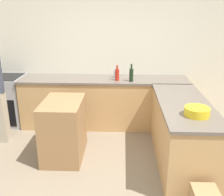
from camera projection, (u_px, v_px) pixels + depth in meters
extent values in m
plane|color=gray|center=(94.00, 187.00, 3.31)|extent=(14.00, 14.00, 0.00)
cube|color=silver|center=(105.00, 52.00, 4.99)|extent=(8.00, 0.06, 2.70)
cube|color=tan|center=(104.00, 103.00, 4.95)|extent=(3.05, 0.66, 0.88)
cube|color=#6B6056|center=(104.00, 79.00, 4.80)|extent=(3.08, 0.69, 0.04)
cube|color=tan|center=(181.00, 134.00, 3.74)|extent=(0.66, 1.81, 0.88)
cube|color=#6B6056|center=(184.00, 104.00, 3.59)|extent=(0.69, 1.84, 0.04)
cube|color=#ADADB2|center=(5.00, 100.00, 5.03)|extent=(0.74, 0.63, 0.92)
cube|color=black|center=(2.00, 77.00, 4.88)|extent=(0.68, 0.58, 0.01)
cube|color=#997047|center=(64.00, 129.00, 3.88)|extent=(0.56, 0.83, 0.88)
cylinder|color=yellow|center=(197.00, 112.00, 3.12)|extent=(0.30, 0.30, 0.10)
cylinder|color=red|center=(117.00, 75.00, 4.63)|extent=(0.07, 0.07, 0.20)
cylinder|color=red|center=(117.00, 67.00, 4.58)|extent=(0.03, 0.03, 0.08)
cylinder|color=black|center=(131.00, 75.00, 4.57)|extent=(0.07, 0.07, 0.22)
cylinder|color=black|center=(131.00, 66.00, 4.52)|extent=(0.03, 0.03, 0.09)
cylinder|color=silver|center=(116.00, 74.00, 4.84)|extent=(0.08, 0.08, 0.13)
cylinder|color=silver|center=(116.00, 69.00, 4.81)|extent=(0.04, 0.04, 0.05)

